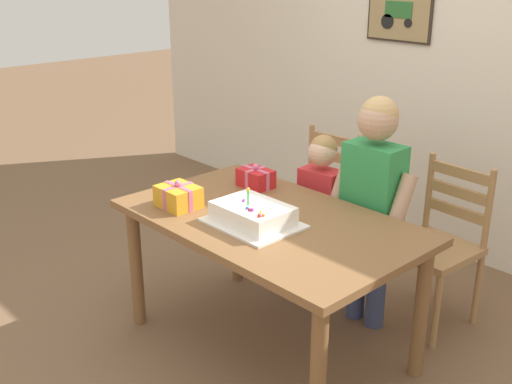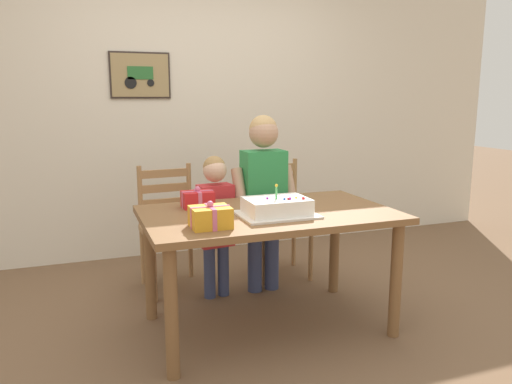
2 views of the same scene
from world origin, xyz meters
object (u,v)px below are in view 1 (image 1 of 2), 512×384
at_px(dining_table, 269,235).
at_px(gift_box_beside_cake, 178,196).
at_px(birthday_cake, 253,215).
at_px(child_younger, 320,202).
at_px(gift_box_red_large, 256,178).
at_px(child_older, 373,191).
at_px(chair_right, 437,244).
at_px(chair_left, 319,202).

distance_m(dining_table, gift_box_beside_cake, 0.51).
distance_m(dining_table, birthday_cake, 0.19).
bearing_deg(child_younger, gift_box_beside_cake, -107.19).
xyz_separation_m(dining_table, gift_box_red_large, (-0.37, 0.26, 0.15)).
xyz_separation_m(birthday_cake, gift_box_beside_cake, (-0.43, -0.12, 0.01)).
relative_size(gift_box_red_large, child_older, 0.15).
distance_m(birthday_cake, chair_right, 1.13).
height_order(chair_right, child_younger, child_younger).
bearing_deg(birthday_cake, chair_right, 66.63).
bearing_deg(birthday_cake, chair_left, 113.92).
bearing_deg(child_younger, gift_box_red_large, -122.08).
distance_m(chair_left, chair_right, 0.87).
distance_m(gift_box_red_large, chair_left, 0.71).
relative_size(chair_left, chair_right, 1.00).
relative_size(chair_right, child_younger, 0.90).
relative_size(chair_left, child_younger, 0.90).
xyz_separation_m(dining_table, child_older, (0.19, 0.58, 0.14)).
height_order(child_older, child_younger, child_older).
xyz_separation_m(birthday_cake, child_older, (0.19, 0.69, -0.00)).
distance_m(child_older, child_younger, 0.40).
bearing_deg(gift_box_red_large, chair_right, 37.53).
relative_size(dining_table, chair_right, 1.63).
xyz_separation_m(gift_box_red_large, child_younger, (0.20, 0.32, -0.18)).
height_order(gift_box_beside_cake, child_older, child_older).
relative_size(dining_table, child_younger, 1.47).
relative_size(birthday_cake, chair_left, 0.48).
height_order(dining_table, child_younger, child_younger).
xyz_separation_m(chair_right, child_older, (-0.24, -0.30, 0.32)).
relative_size(child_older, child_younger, 1.27).
xyz_separation_m(dining_table, gift_box_beside_cake, (-0.42, -0.24, 0.15)).
bearing_deg(dining_table, birthday_cake, -87.24).
bearing_deg(dining_table, child_younger, 106.40).
relative_size(birthday_cake, child_older, 0.34).
distance_m(dining_table, chair_left, 1.00).
bearing_deg(child_younger, chair_left, 131.63).
xyz_separation_m(chair_left, child_younger, (0.26, -0.30, 0.15)).
distance_m(gift_box_beside_cake, chair_left, 1.17).
bearing_deg(gift_box_red_large, gift_box_beside_cake, -95.84).
bearing_deg(gift_box_beside_cake, dining_table, 29.49).
bearing_deg(birthday_cake, gift_box_red_large, 135.51).
xyz_separation_m(gift_box_red_large, gift_box_beside_cake, (-0.05, -0.50, 0.00)).
bearing_deg(dining_table, chair_right, 63.63).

